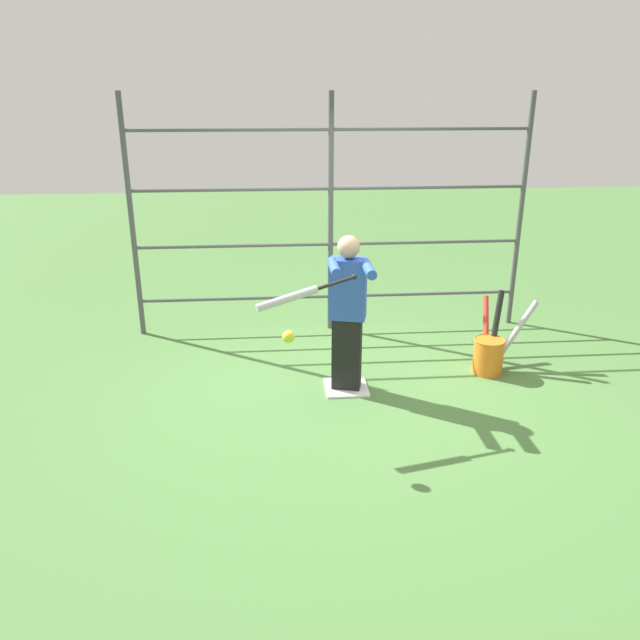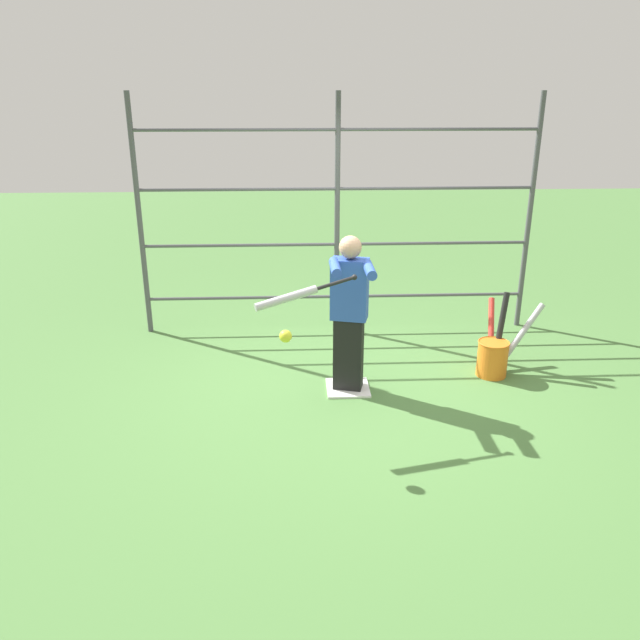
{
  "view_description": "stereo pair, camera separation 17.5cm",
  "coord_description": "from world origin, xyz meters",
  "px_view_note": "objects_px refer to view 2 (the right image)",
  "views": [
    {
      "loc": [
        0.68,
        5.28,
        2.69
      ],
      "look_at": [
        0.28,
        0.4,
        0.85
      ],
      "focal_mm": 35.0,
      "sensor_mm": 36.0,
      "label": 1
    },
    {
      "loc": [
        0.51,
        5.29,
        2.69
      ],
      "look_at": [
        0.28,
        0.4,
        0.85
      ],
      "focal_mm": 35.0,
      "sensor_mm": 36.0,
      "label": 2
    }
  ],
  "objects_px": {
    "softball_in_flight": "(286,336)",
    "bat_bucket": "(495,353)",
    "batter": "(349,310)",
    "baseball_bat_swinging": "(295,296)"
  },
  "relations": [
    {
      "from": "softball_in_flight",
      "to": "bat_bucket",
      "type": "bearing_deg",
      "value": -148.11
    },
    {
      "from": "batter",
      "to": "bat_bucket",
      "type": "bearing_deg",
      "value": -168.95
    },
    {
      "from": "batter",
      "to": "softball_in_flight",
      "type": "distance_m",
      "value": 1.15
    },
    {
      "from": "batter",
      "to": "baseball_bat_swinging",
      "type": "xyz_separation_m",
      "value": [
        0.49,
        0.57,
        0.33
      ]
    },
    {
      "from": "softball_in_flight",
      "to": "baseball_bat_swinging",
      "type": "bearing_deg",
      "value": -100.24
    },
    {
      "from": "baseball_bat_swinging",
      "to": "batter",
      "type": "bearing_deg",
      "value": -130.88
    },
    {
      "from": "batter",
      "to": "baseball_bat_swinging",
      "type": "height_order",
      "value": "batter"
    },
    {
      "from": "baseball_bat_swinging",
      "to": "softball_in_flight",
      "type": "height_order",
      "value": "baseball_bat_swinging"
    },
    {
      "from": "bat_bucket",
      "to": "batter",
      "type": "bearing_deg",
      "value": 11.05
    },
    {
      "from": "softball_in_flight",
      "to": "batter",
      "type": "bearing_deg",
      "value": -119.95
    }
  ]
}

